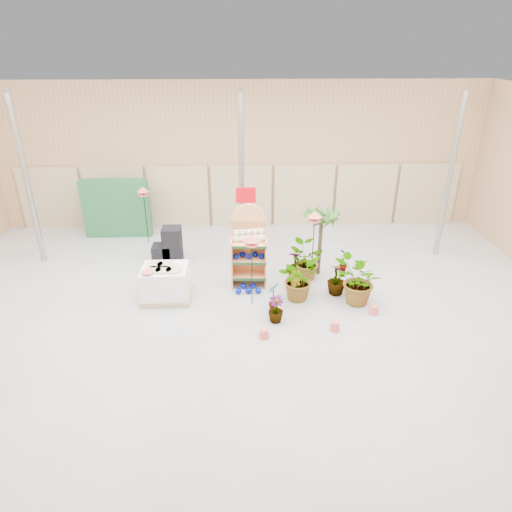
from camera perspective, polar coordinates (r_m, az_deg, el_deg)
The scene contains 23 objects.
room at distance 9.57m, azimuth -1.67°, elevation 4.99°, with size 15.20×12.10×4.70m.
display_shelf at distance 11.12m, azimuth -0.92°, elevation 0.95°, with size 0.89×0.59×2.05m.
teddy_bears at distance 10.89m, azimuth -0.75°, elevation 2.47°, with size 0.76×0.21×0.33m.
gazing_balls_shelf at distance 11.06m, azimuth -0.90°, elevation 0.06°, with size 0.75×0.26×0.14m.
gazing_balls_floor at distance 11.10m, azimuth -0.97°, elevation -4.13°, with size 0.63×0.39×0.15m.
pallet_stack at distance 10.87m, azimuth -11.22°, elevation -3.35°, with size 1.14×0.95×0.84m.
charcoal_planters at distance 12.63m, azimuth -10.83°, elevation 1.01°, with size 0.80×0.50×1.00m.
trellis_stock at distance 14.54m, azimuth -17.03°, elevation 5.72°, with size 2.00×0.30×1.80m, color #1D562F.
offer_sign at distance 11.73m, azimuth -1.25°, elevation 5.64°, with size 0.50×0.08×2.20m.
bird_table_front at distance 9.89m, azimuth -0.53°, elevation 1.99°, with size 0.34×0.34×1.75m.
bird_table_right at distance 10.94m, azimuth 7.35°, elevation 4.91°, with size 0.34×0.34×1.89m.
bird_table_back at distance 13.53m, azimuth -13.94°, elevation 7.88°, with size 0.34×0.34×1.75m.
palm at distance 11.43m, azimuth 8.22°, elevation 4.87°, with size 0.70×0.70×1.84m.
potted_plant_0 at distance 10.25m, azimuth 2.18°, elevation -5.08°, with size 0.37×0.25×0.71m, color #265219.
potted_plant_1 at distance 10.66m, azimuth 5.18°, elevation -4.30°, with size 0.32×0.25×0.57m, color #265219.
potted_plant_2 at distance 10.67m, azimuth 5.29°, elevation -2.75°, with size 0.96×0.83×1.07m, color #265219.
potted_plant_3 at distance 11.03m, azimuth 10.03°, elevation -2.86°, with size 0.44×0.44×0.79m, color #265219.
potted_plant_4 at distance 12.11m, azimuth 10.95°, elevation -0.52°, with size 0.36×0.24×0.68m, color #265219.
potted_plant_5 at distance 10.93m, azimuth 4.80°, elevation -3.30°, with size 0.34×0.28×0.62m, color #265219.
potted_plant_6 at distance 11.55m, azimuth 6.17°, elevation -0.68°, with size 0.88×0.77×0.98m, color #265219.
potted_plant_7 at distance 9.89m, azimuth 2.49°, elevation -6.65°, with size 0.34×0.34×0.61m, color #265219.
potted_plant_10 at distance 10.62m, azimuth 12.63°, elevation -3.16°, with size 1.05×0.91×1.16m, color #265219.
potted_plant_11 at distance 11.62m, azimuth 4.99°, elevation -1.08°, with size 0.42×0.42×0.75m, color #265219.
Camera 1 is at (-0.06, -8.04, 5.61)m, focal length 32.00 mm.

